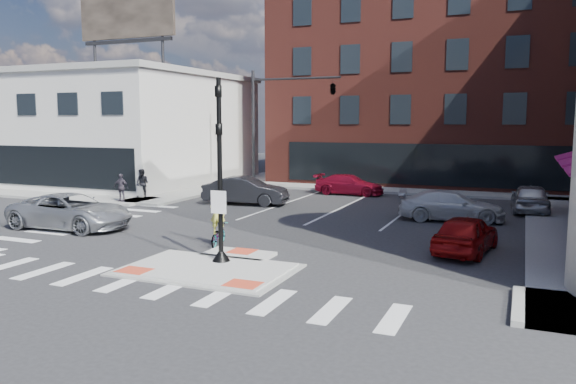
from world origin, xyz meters
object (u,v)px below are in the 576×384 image
at_px(pedestrian_b, 121,188).
at_px(bg_car_red, 349,185).
at_px(silver_suv, 71,211).
at_px(red_sedan, 466,234).
at_px(white_pickup, 451,206).
at_px(bg_car_dark, 245,191).
at_px(bg_car_silver, 530,198).
at_px(pedestrian_a, 142,183).
at_px(cyclist, 218,228).

bearing_deg(pedestrian_b, bg_car_red, 32.95).
height_order(silver_suv, red_sedan, silver_suv).
distance_m(white_pickup, bg_car_red, 10.28).
distance_m(bg_car_dark, bg_car_red, 7.72).
xyz_separation_m(white_pickup, bg_car_dark, (-11.43, 0.83, 0.08)).
bearing_deg(red_sedan, bg_car_silver, -92.98).
xyz_separation_m(silver_suv, pedestrian_a, (-2.80, 8.72, 0.23)).
height_order(bg_car_red, cyclist, cyclist).
relative_size(silver_suv, bg_car_silver, 1.26).
height_order(red_sedan, cyclist, cyclist).
xyz_separation_m(white_pickup, pedestrian_b, (-18.08, -1.77, 0.24)).
relative_size(silver_suv, pedestrian_a, 3.26).
bearing_deg(cyclist, bg_car_red, -104.02).
bearing_deg(pedestrian_a, bg_car_red, 32.83).
distance_m(silver_suv, pedestrian_b, 7.45).
xyz_separation_m(red_sedan, pedestrian_b, (-19.39, 4.90, 0.25)).
bearing_deg(cyclist, white_pickup, -142.54).
bearing_deg(cyclist, pedestrian_a, -54.32).
distance_m(silver_suv, bg_car_silver, 22.62).
height_order(red_sedan, pedestrian_b, pedestrian_b).
bearing_deg(silver_suv, pedestrian_b, 21.31).
bearing_deg(silver_suv, red_sedan, -84.69).
distance_m(silver_suv, bg_car_red, 17.82).
xyz_separation_m(red_sedan, bg_car_dark, (-12.73, 7.49, 0.09)).
distance_m(red_sedan, white_pickup, 6.80).
bearing_deg(white_pickup, pedestrian_b, 86.54).
bearing_deg(bg_car_dark, red_sedan, -128.56).
xyz_separation_m(silver_suv, bg_car_silver, (18.70, 12.73, -0.02)).
height_order(white_pickup, pedestrian_a, pedestrian_a).
distance_m(bg_car_dark, cyclist, 10.69).
xyz_separation_m(red_sedan, bg_car_silver, (2.19, 10.77, 0.06)).
distance_m(white_pickup, bg_car_silver, 5.39).
height_order(bg_car_red, pedestrian_a, pedestrian_a).
relative_size(bg_car_silver, cyclist, 2.16).
bearing_deg(pedestrian_b, silver_suv, -74.18).
bearing_deg(silver_suv, white_pickup, -61.88).
distance_m(red_sedan, bg_car_silver, 10.99).
bearing_deg(bg_car_dark, pedestrian_a, 88.35).
height_order(red_sedan, white_pickup, white_pickup).
xyz_separation_m(bg_car_silver, bg_car_red, (-10.74, 3.21, -0.11)).
height_order(silver_suv, bg_car_red, silver_suv).
bearing_deg(red_sedan, bg_car_red, -50.03).
bearing_deg(bg_car_red, silver_suv, 153.72).
relative_size(bg_car_silver, pedestrian_a, 2.59).
relative_size(bg_car_silver, pedestrian_b, 2.78).
bearing_deg(bg_car_red, pedestrian_b, 130.18).
distance_m(cyclist, pedestrian_a, 13.96).
xyz_separation_m(silver_suv, red_sedan, (16.51, 1.96, -0.08)).
xyz_separation_m(pedestrian_a, pedestrian_b, (-0.08, -1.85, -0.06)).
distance_m(bg_car_silver, cyclist, 17.19).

